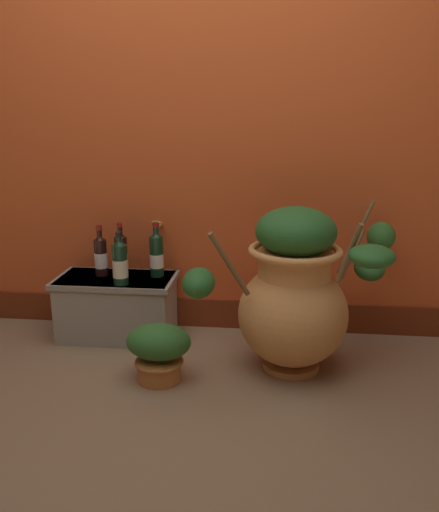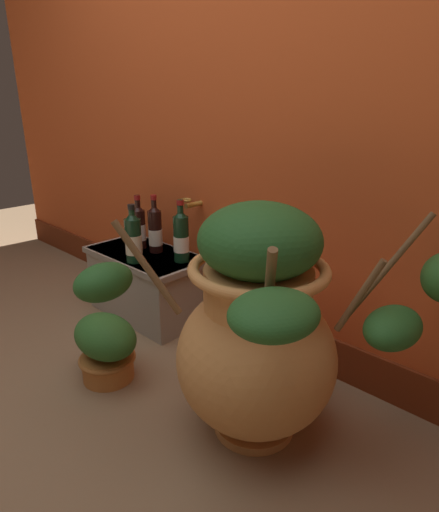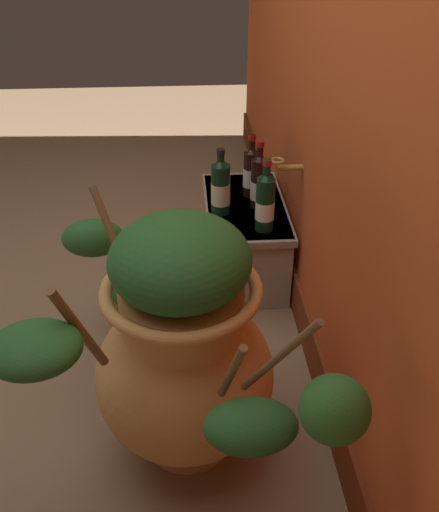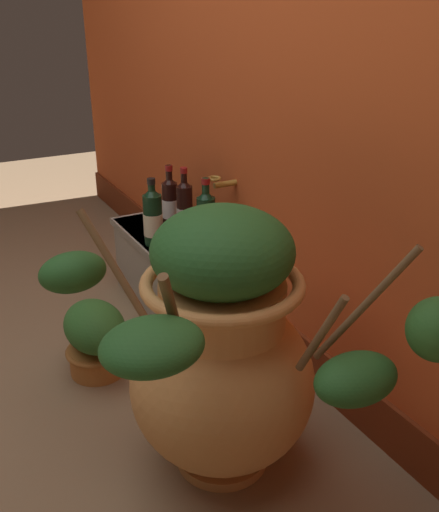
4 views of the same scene
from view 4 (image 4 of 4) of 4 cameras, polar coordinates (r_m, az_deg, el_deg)
name	(u,v)px [view 4 (image 4 of 4)]	position (r m, az deg, el deg)	size (l,w,h in m)	color
back_wall	(300,2)	(2.11, 8.01, 23.69)	(4.40, 0.33, 2.60)	#D15123
terracotta_urn	(223,352)	(1.63, 0.36, -9.51)	(1.01, 0.82, 0.82)	#D68E4C
stone_ledge	(174,267)	(2.61, -4.58, -1.08)	(0.66, 0.35, 0.35)	#9E9384
wine_bottle_left	(153,217)	(2.41, -6.63, 3.91)	(0.08, 0.08, 0.29)	black
wine_bottle_middle	(170,201)	(2.60, -4.94, 5.42)	(0.07, 0.07, 0.29)	black
wine_bottle_right	(185,207)	(2.51, -3.47, 4.83)	(0.07, 0.07, 0.30)	black
wine_bottle_back	(206,220)	(2.34, -1.35, 3.58)	(0.08, 0.08, 0.31)	black
potted_shrub	(96,337)	(2.21, -12.20, -7.83)	(0.31, 0.23, 0.28)	#C17033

